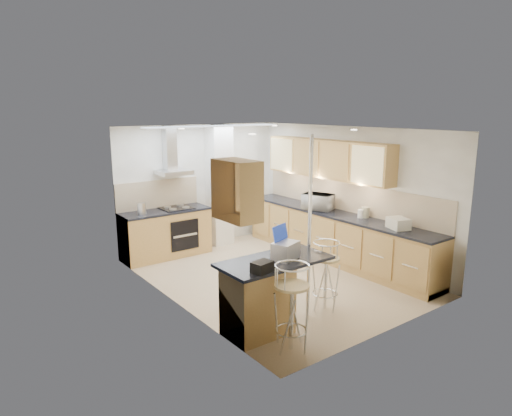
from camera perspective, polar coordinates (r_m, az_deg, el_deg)
ground at (r=7.89m, az=2.01°, el=-8.59°), size 4.80×4.80×0.00m
room_shell at (r=7.97m, az=2.23°, el=3.11°), size 3.64×4.84×2.51m
right_counter at (r=8.72m, az=9.77°, el=-3.52°), size 0.63×4.40×0.92m
back_counter at (r=8.98m, az=-11.21°, el=-3.11°), size 1.70×0.63×0.92m
peninsula at (r=6.02m, az=2.31°, el=-10.66°), size 1.47×0.72×0.94m
microwave at (r=8.78m, az=7.79°, el=0.78°), size 0.55×0.65×0.30m
laptop at (r=5.84m, az=3.71°, el=-5.34°), size 0.39×0.34×0.23m
bag at (r=5.40m, az=0.77°, el=-7.38°), size 0.27×0.22×0.13m
bar_stool_near at (r=5.51m, az=4.45°, el=-12.25°), size 0.51×0.51×1.07m
bar_stool_end at (r=6.63m, az=8.68°, el=-8.31°), size 0.55×0.55×1.00m
jar_a at (r=9.34m, az=6.29°, el=1.13°), size 0.15×0.15×0.18m
jar_b at (r=9.36m, az=6.07°, el=1.01°), size 0.12×0.12×0.13m
jar_c at (r=8.32m, az=13.49°, el=-0.52°), size 0.17×0.17×0.19m
jar_d at (r=8.28m, az=12.93°, el=-0.70°), size 0.13×0.13×0.15m
bread_bin at (r=7.70m, az=17.37°, el=-1.84°), size 0.36×0.41×0.18m
kettle at (r=8.58m, az=-14.10°, el=-0.07°), size 0.16×0.16×0.21m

